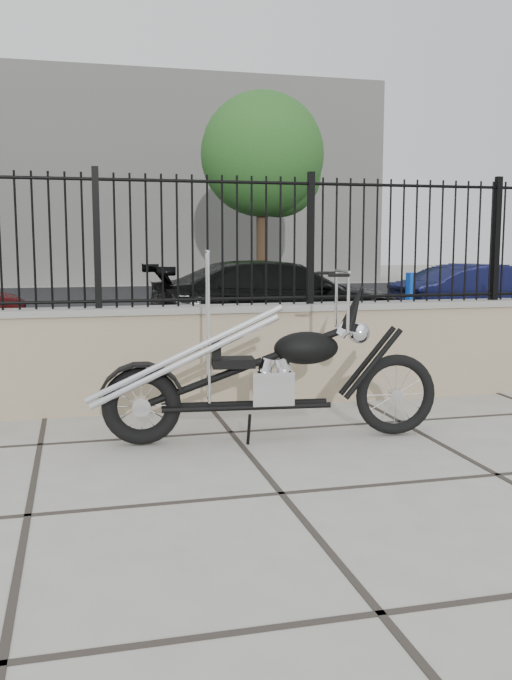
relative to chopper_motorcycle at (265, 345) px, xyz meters
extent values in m
plane|color=#99968E|center=(-0.22, -1.22, -0.76)|extent=(90.00, 90.00, 0.00)
plane|color=black|center=(-0.22, 11.28, -0.76)|extent=(30.00, 30.00, 0.00)
cube|color=gray|center=(-0.22, 1.28, -0.28)|extent=(14.00, 0.36, 0.96)
cube|color=black|center=(-0.22, 1.28, 0.80)|extent=(14.00, 0.08, 1.20)
cube|color=beige|center=(-0.22, 25.28, 3.24)|extent=(22.00, 6.00, 8.00)
imported|color=black|center=(1.85, 6.01, -0.12)|extent=(4.46, 2.01, 1.27)
imported|color=#0E1134|center=(5.86, 6.22, -0.17)|extent=(3.60, 1.32, 1.18)
cylinder|color=#0D32C6|center=(3.17, 3.99, -0.19)|extent=(0.14, 0.14, 1.13)
cylinder|color=#382619|center=(4.07, 15.82, 0.96)|extent=(0.34, 0.34, 3.44)
sphere|color=#43742B|center=(4.07, 15.82, 3.60)|extent=(3.67, 3.67, 3.67)
camera|label=1|loc=(-1.40, -5.33, 0.77)|focal=38.00mm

